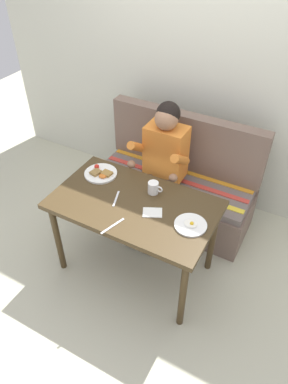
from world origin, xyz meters
TOP-DOWN VIEW (x-y plane):
  - ground_plane at (0.00, 0.00)m, footprint 8.00×8.00m
  - back_wall at (0.00, 1.27)m, footprint 4.40×0.10m
  - table at (0.00, 0.00)m, footprint 1.20×0.70m
  - couch at (0.00, 0.76)m, footprint 1.44×0.56m
  - person at (-0.07, 0.59)m, footprint 0.45×0.61m
  - plate_breakfast at (-0.40, 0.17)m, footprint 0.26×0.26m
  - plate_eggs at (0.45, -0.02)m, footprint 0.22×0.22m
  - coffee_mug at (0.07, 0.17)m, footprint 0.12×0.08m
  - napkin at (0.17, -0.03)m, footprint 0.16×0.15m
  - fork at (-0.14, -0.03)m, footprint 0.07×0.17m
  - knife at (-0.01, -0.28)m, footprint 0.07×0.20m

SIDE VIEW (x-z plane):
  - ground_plane at x=0.00m, z-range 0.00..0.00m
  - couch at x=0.00m, z-range -0.17..0.83m
  - table at x=0.00m, z-range 0.28..1.01m
  - fork at x=-0.14m, z-range 0.73..0.73m
  - knife at x=-0.01m, z-range 0.73..0.73m
  - napkin at x=0.17m, z-range 0.73..0.74m
  - plate_eggs at x=0.45m, z-range 0.72..0.76m
  - person at x=-0.07m, z-range 0.13..1.35m
  - plate_breakfast at x=-0.40m, z-range 0.72..0.77m
  - coffee_mug at x=0.07m, z-range 0.73..0.82m
  - back_wall at x=0.00m, z-range 0.00..2.60m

